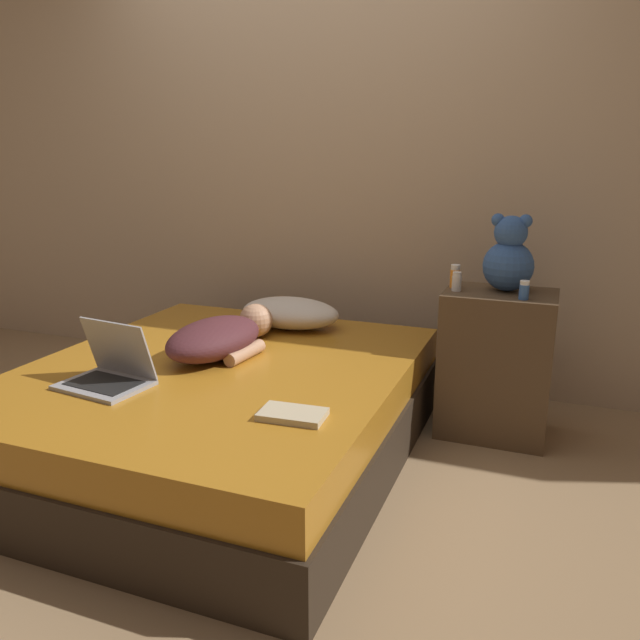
{
  "coord_description": "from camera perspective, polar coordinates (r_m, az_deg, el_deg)",
  "views": [
    {
      "loc": [
        1.33,
        -2.21,
        1.31
      ],
      "look_at": [
        0.39,
        0.23,
        0.59
      ],
      "focal_mm": 35.0,
      "sensor_mm": 36.0,
      "label": 1
    }
  ],
  "objects": [
    {
      "name": "ground_plane",
      "position": [
        2.89,
        -8.98,
        -11.84
      ],
      "size": [
        12.0,
        12.0,
        0.0
      ],
      "primitive_type": "plane",
      "color": "#937551"
    },
    {
      "name": "wall_back",
      "position": [
        3.65,
        -0.19,
        15.16
      ],
      "size": [
        8.0,
        0.06,
        2.6
      ],
      "color": "tan",
      "rests_on": "ground_plane"
    },
    {
      "name": "bed",
      "position": [
        2.8,
        -9.16,
        -8.1
      ],
      "size": [
        1.59,
        1.83,
        0.41
      ],
      "color": "#2D2319",
      "rests_on": "ground_plane"
    },
    {
      "name": "nightstand",
      "position": [
        3.03,
        15.75,
        -3.89
      ],
      "size": [
        0.49,
        0.36,
        0.69
      ],
      "color": "brown",
      "rests_on": "ground_plane"
    },
    {
      "name": "pillow",
      "position": [
        3.24,
        -2.74,
        0.66
      ],
      "size": [
        0.53,
        0.33,
        0.16
      ],
      "color": "beige",
      "rests_on": "bed"
    },
    {
      "name": "person_lying",
      "position": [
        2.85,
        -9.04,
        -1.47
      ],
      "size": [
        0.38,
        0.71,
        0.17
      ],
      "rotation": [
        0.0,
        0.0,
        -0.1
      ],
      "color": "#4C2328",
      "rests_on": "bed"
    },
    {
      "name": "laptop",
      "position": [
        2.59,
        -18.69,
        -4.43
      ],
      "size": [
        0.36,
        0.29,
        0.25
      ],
      "rotation": [
        0.0,
        0.0,
        -0.12
      ],
      "color": "#9E9EA3",
      "rests_on": "bed"
    },
    {
      "name": "teddy_bear",
      "position": [
        2.94,
        16.88,
        5.46
      ],
      "size": [
        0.23,
        0.23,
        0.35
      ],
      "color": "#335693",
      "rests_on": "nightstand"
    },
    {
      "name": "bottle_orange",
      "position": [
        2.97,
        12.25,
        3.91
      ],
      "size": [
        0.05,
        0.05,
        0.11
      ],
      "color": "orange",
      "rests_on": "nightstand"
    },
    {
      "name": "bottle_blue",
      "position": [
        2.81,
        18.16,
        2.6
      ],
      "size": [
        0.04,
        0.04,
        0.08
      ],
      "color": "#3866B2",
      "rests_on": "nightstand"
    },
    {
      "name": "bottle_white",
      "position": [
        2.9,
        12.39,
        3.44
      ],
      "size": [
        0.04,
        0.04,
        0.09
      ],
      "color": "white",
      "rests_on": "nightstand"
    },
    {
      "name": "book",
      "position": [
        2.18,
        -2.53,
        -8.63
      ],
      "size": [
        0.24,
        0.15,
        0.02
      ],
      "rotation": [
        0.0,
        0.0,
        0.07
      ],
      "color": "#C6B793",
      "rests_on": "bed"
    }
  ]
}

